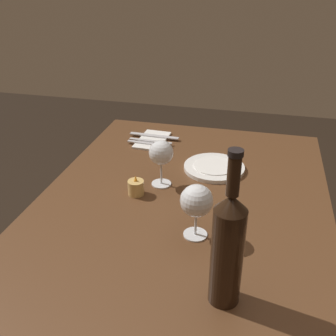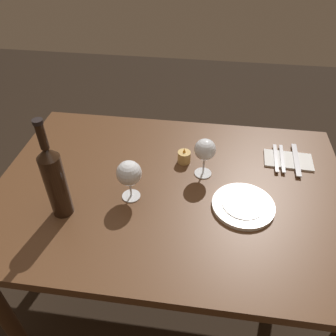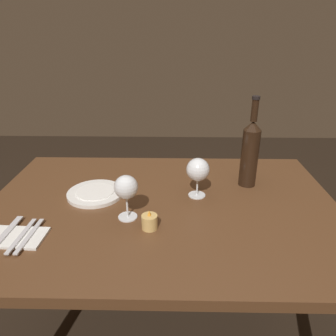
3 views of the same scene
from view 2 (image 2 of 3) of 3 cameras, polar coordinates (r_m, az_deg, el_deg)
The scene contains 11 objects.
ground_plane at distance 1.83m, azimuth 0.31°, elevation -20.25°, with size 6.00×6.00×0.00m, color black.
dining_table at distance 1.30m, azimuth 0.41°, elevation -6.04°, with size 1.30×0.90×0.74m.
wine_glass_left at distance 1.14m, azimuth -6.66°, elevation -0.99°, with size 0.09×0.09×0.15m.
wine_glass_right at distance 1.23m, azimuth 6.32°, elevation 3.03°, with size 0.08×0.08×0.16m.
wine_bottle at distance 1.11m, azimuth -18.73°, elevation -1.95°, with size 0.07×0.07×0.37m.
votive_candle at distance 1.34m, azimuth 2.76°, elevation 1.85°, with size 0.05×0.05×0.07m.
dinner_plate at distance 1.19m, azimuth 12.68°, elevation -6.24°, with size 0.22×0.22×0.02m.
folded_napkin at distance 1.43m, azimuth 19.80°, elevation 1.27°, with size 0.19×0.12×0.01m.
fork_inner at distance 1.43m, azimuth 18.88°, elevation 1.56°, with size 0.02×0.18×0.00m.
fork_outer at distance 1.42m, azimuth 17.90°, elevation 1.66°, with size 0.02×0.18×0.00m.
table_knife at distance 1.44m, azimuth 21.01°, elevation 1.35°, with size 0.03×0.21×0.00m.
Camera 2 is at (0.11, -0.89, 1.59)m, focal length 35.77 mm.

